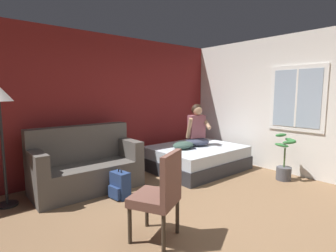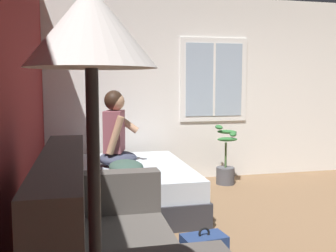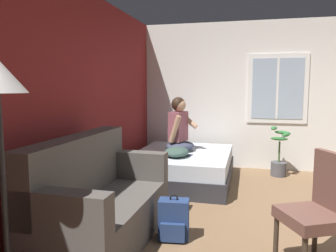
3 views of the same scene
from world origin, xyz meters
TOP-DOWN VIEW (x-y plane):
  - ground_plane at (0.00, 0.00)m, footprint 40.00×40.00m
  - wall_back_accent at (0.00, 2.94)m, footprint 10.52×0.16m
  - wall_side_with_window at (2.84, 0.01)m, footprint 0.19×7.11m
  - bed at (1.61, 1.89)m, footprint 1.85×1.51m
  - couch at (-0.62, 2.29)m, footprint 1.71×0.85m
  - side_chair at (-0.63, 0.30)m, footprint 0.62×0.62m
  - person_seated at (1.70, 1.97)m, footprint 0.62×0.57m
  - backpack at (-0.39, 1.58)m, footprint 0.26×0.32m
  - throw_pillow at (1.25, 1.92)m, footprint 0.52×0.41m
  - cell_phone at (1.35, 1.75)m, footprint 0.16×0.12m
  - potted_plant at (2.32, 0.36)m, footprint 0.39×0.37m

SIDE VIEW (x-z plane):
  - ground_plane at x=0.00m, z-range 0.00..0.00m
  - backpack at x=-0.39m, z-range -0.04..0.42m
  - bed at x=1.61m, z-range 0.00..0.48m
  - potted_plant at x=2.32m, z-range -0.12..0.73m
  - couch at x=-0.62m, z-range -0.13..0.91m
  - cell_phone at x=1.35m, z-range 0.48..0.49m
  - side_chair at x=-0.63m, z-range 0.04..1.02m
  - throw_pillow at x=1.25m, z-range 0.48..0.62m
  - person_seated at x=1.70m, z-range 0.40..1.27m
  - wall_back_accent at x=0.00m, z-range 0.00..2.70m
  - wall_side_with_window at x=2.84m, z-range 0.00..2.70m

